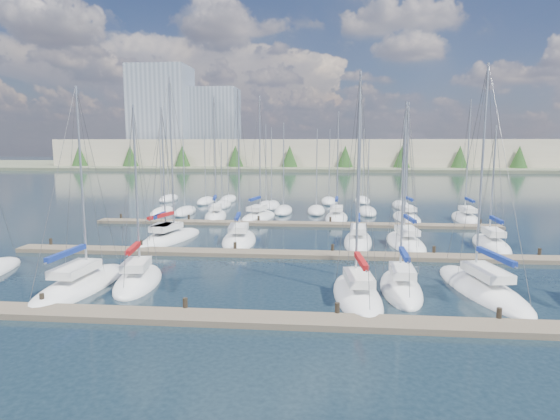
# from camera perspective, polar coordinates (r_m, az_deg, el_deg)

# --- Properties ---
(ground) EXTENTS (400.00, 400.00, 0.00)m
(ground) POSITION_cam_1_polar(r_m,az_deg,el_deg) (80.84, 3.05, 1.86)
(ground) COLOR #182731
(ground) RESTS_ON ground
(dock_near) EXTENTS (44.00, 1.93, 1.10)m
(dock_near) POSITION_cam_1_polar(r_m,az_deg,el_deg) (24.20, -2.73, -13.19)
(dock_near) COLOR #6B5E4C
(dock_near) RESTS_ON ground
(dock_mid) EXTENTS (44.00, 1.93, 1.10)m
(dock_mid) POSITION_cam_1_polar(r_m,az_deg,el_deg) (37.49, 0.29, -5.39)
(dock_mid) COLOR #6B5E4C
(dock_mid) RESTS_ON ground
(dock_far) EXTENTS (44.00, 1.93, 1.10)m
(dock_far) POSITION_cam_1_polar(r_m,az_deg,el_deg) (51.16, 1.68, -1.70)
(dock_far) COLOR #6B5E4C
(dock_far) RESTS_ON ground
(sailboat_b) EXTENTS (3.56, 9.80, 13.12)m
(sailboat_b) POSITION_cam_1_polar(r_m,az_deg,el_deg) (31.98, -23.14, -8.45)
(sailboat_b) COLOR white
(sailboat_b) RESTS_ON ground
(sailboat_e) EXTENTS (2.67, 7.58, 12.12)m
(sailboat_e) POSITION_cam_1_polar(r_m,az_deg,el_deg) (29.88, 14.52, -9.16)
(sailboat_e) COLOR white
(sailboat_e) RESTS_ON ground
(sailboat_q) EXTENTS (3.28, 7.81, 11.23)m
(sailboat_q) POSITION_cam_1_polar(r_m,az_deg,el_deg) (57.13, 15.18, -0.92)
(sailboat_q) COLOR white
(sailboat_q) RESTS_ON ground
(sailboat_r) EXTENTS (3.05, 9.12, 14.62)m
(sailboat_r) POSITION_cam_1_polar(r_m,az_deg,el_deg) (58.60, 21.73, -0.98)
(sailboat_r) COLOR white
(sailboat_r) RESTS_ON ground
(sailboat_h) EXTENTS (2.97, 7.62, 12.86)m
(sailboat_h) POSITION_cam_1_polar(r_m,az_deg,el_deg) (44.45, -14.00, -3.43)
(sailboat_h) COLOR white
(sailboat_h) RESTS_ON ground
(sailboat_f) EXTENTS (4.60, 10.58, 14.36)m
(sailboat_f) POSITION_cam_1_polar(r_m,az_deg,el_deg) (31.34, 23.37, -8.78)
(sailboat_f) COLOR white
(sailboat_f) RESTS_ON ground
(sailboat_m) EXTENTS (2.79, 7.98, 11.17)m
(sailboat_m) POSITION_cam_1_polar(r_m,az_deg,el_deg) (44.77, 24.34, -3.85)
(sailboat_m) COLOR white
(sailboat_m) RESTS_ON ground
(sailboat_n) EXTENTS (3.90, 8.75, 15.14)m
(sailboat_n) POSITION_cam_1_polar(r_m,az_deg,el_deg) (56.98, -7.85, -0.70)
(sailboat_n) COLOR white
(sailboat_n) RESTS_ON ground
(sailboat_i) EXTENTS (5.16, 10.09, 15.60)m
(sailboat_i) POSITION_cam_1_polar(r_m,az_deg,el_deg) (44.36, -13.31, -3.42)
(sailboat_i) COLOR white
(sailboat_i) RESTS_ON ground
(sailboat_c) EXTENTS (3.70, 7.40, 12.03)m
(sailboat_c) POSITION_cam_1_polar(r_m,az_deg,el_deg) (31.69, -16.90, -8.26)
(sailboat_c) COLOR white
(sailboat_c) RESTS_ON ground
(sailboat_l) EXTENTS (3.49, 8.92, 13.18)m
(sailboat_l) POSITION_cam_1_polar(r_m,az_deg,el_deg) (42.98, 15.05, -3.87)
(sailboat_l) COLOR white
(sailboat_l) RESTS_ON ground
(sailboat_p) EXTENTS (3.02, 7.93, 13.30)m
(sailboat_p) POSITION_cam_1_polar(r_m,az_deg,el_deg) (55.56, 6.90, -0.93)
(sailboat_p) COLOR white
(sailboat_p) RESTS_ON ground
(sailboat_d) EXTENTS (3.32, 8.56, 13.68)m
(sailboat_d) POSITION_cam_1_polar(r_m,az_deg,el_deg) (27.99, 9.38, -10.20)
(sailboat_d) COLOR white
(sailboat_d) RESTS_ON ground
(sailboat_k) EXTENTS (3.21, 9.30, 13.80)m
(sailboat_k) POSITION_cam_1_polar(r_m,az_deg,el_deg) (42.83, 9.49, -3.73)
(sailboat_k) COLOR white
(sailboat_k) RESTS_ON ground
(sailboat_o) EXTENTS (4.76, 8.62, 15.18)m
(sailboat_o) POSITION_cam_1_polar(r_m,az_deg,el_deg) (55.50, -2.67, -0.88)
(sailboat_o) COLOR white
(sailboat_o) RESTS_ON ground
(sailboat_j) EXTENTS (3.89, 8.92, 14.42)m
(sailboat_j) POSITION_cam_1_polar(r_m,az_deg,el_deg) (42.95, -5.01, -3.62)
(sailboat_j) COLOR white
(sailboat_j) RESTS_ON ground
(distant_boats) EXTENTS (36.93, 20.75, 13.30)m
(distant_boats) POSITION_cam_1_polar(r_m,az_deg,el_deg) (65.07, -1.36, 0.57)
(distant_boats) COLOR #9EA0A5
(distant_boats) RESTS_ON ground
(shoreline) EXTENTS (400.00, 60.00, 38.00)m
(shoreline) POSITION_cam_1_polar(r_m,az_deg,el_deg) (170.85, -0.18, 7.74)
(shoreline) COLOR #666B51
(shoreline) RESTS_ON ground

